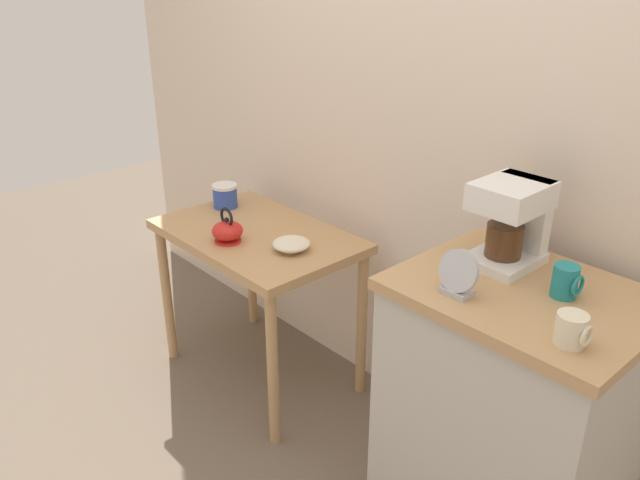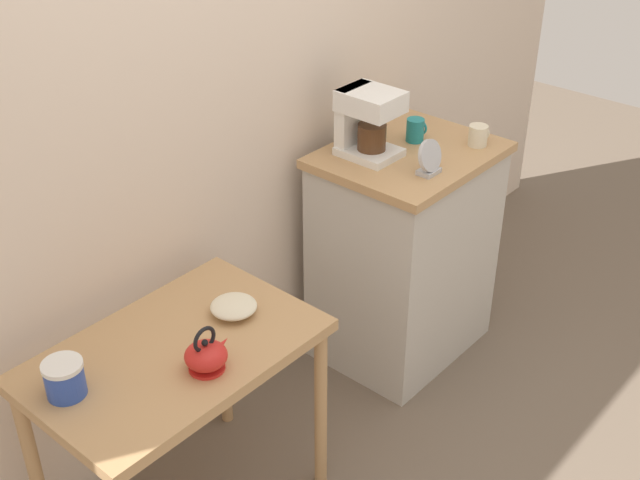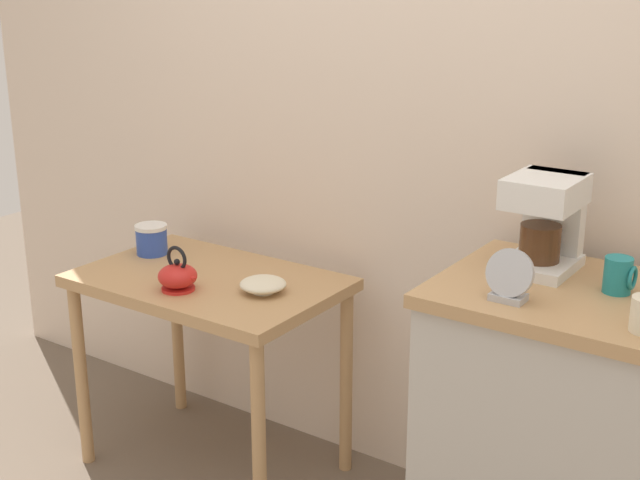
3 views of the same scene
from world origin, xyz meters
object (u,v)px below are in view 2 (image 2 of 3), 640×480
Objects in this scene: coffee_maker at (366,120)px; table_clock at (430,159)px; bowl_stoneware at (234,307)px; mug_small_cream at (478,135)px; canister_enamel at (65,379)px; mug_dark_teal at (416,130)px; teakettle at (206,355)px.

coffee_maker reaches higher than table_clock.
bowl_stoneware is 0.93m from coffee_maker.
coffee_maker reaches higher than mug_small_cream.
canister_enamel is 0.45× the size of coffee_maker.
coffee_maker is at bearing 2.87° from canister_enamel.
table_clock reaches higher than canister_enamel.
mug_dark_teal reaches higher than bowl_stoneware.
teakettle is 1.14m from table_clock.
teakettle is 1.36m from mug_dark_teal.
mug_dark_teal is at bearing 45.25° from table_clock.
coffee_maker is 0.47m from mug_small_cream.
table_clock reaches higher than bowl_stoneware.
bowl_stoneware is 0.58× the size of coffee_maker.
teakettle is 1.47m from mug_small_cream.
table_clock is (-0.21, -0.21, 0.01)m from mug_dark_teal.
mug_small_cream is at bearing -58.43° from mug_dark_teal.
canister_enamel is at bearing 171.70° from table_clock.
mug_small_cream is 0.62× the size of table_clock.
mug_small_cream is at bearing -0.22° from table_clock.
coffee_maker reaches higher than bowl_stoneware.
mug_small_cream is at bearing -38.70° from coffee_maker.
teakettle is 1.34× the size of canister_enamel.
bowl_stoneware is 0.92m from table_clock.
table_clock is at bearing -134.75° from mug_dark_teal.
mug_small_cream reaches higher than bowl_stoneware.
canister_enamel is 0.87× the size of table_clock.
canister_enamel is (-0.57, 0.08, 0.03)m from bowl_stoneware.
mug_dark_teal is (1.66, -0.00, 0.21)m from canister_enamel.
mug_small_cream is 0.34m from table_clock.
table_clock reaches higher than mug_dark_teal.
mug_dark_teal is 0.25m from mug_small_cream.
canister_enamel is 1.67m from mug_dark_teal.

